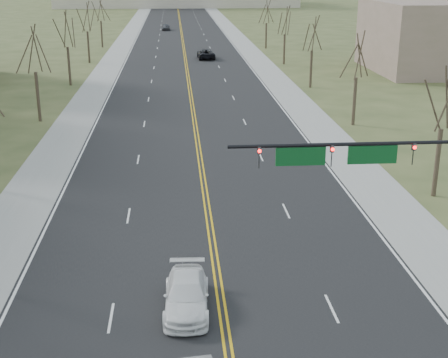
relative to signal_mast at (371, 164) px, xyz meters
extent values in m
cube|color=black|center=(-7.45, 96.50, -5.76)|extent=(20.00, 380.00, 0.01)
cube|color=gray|center=(-19.45, 96.50, -5.75)|extent=(4.00, 380.00, 0.03)
cube|color=gray|center=(4.55, 96.50, -5.75)|extent=(4.00, 380.00, 0.03)
cube|color=gold|center=(-7.45, 96.50, -5.75)|extent=(0.42, 380.00, 0.01)
cube|color=silver|center=(-17.25, 96.50, -5.75)|extent=(0.15, 380.00, 0.01)
cube|color=silver|center=(2.35, 96.50, -5.75)|extent=(0.15, 380.00, 0.01)
cylinder|color=black|center=(-0.95, 0.00, 1.04)|extent=(12.00, 0.18, 0.18)
imported|color=black|center=(2.05, 0.00, 0.49)|extent=(0.35, 0.40, 1.10)
sphere|color=#FF0C0C|center=(2.05, -0.15, 0.84)|extent=(0.18, 0.18, 0.18)
imported|color=black|center=(-1.95, 0.00, 0.49)|extent=(0.35, 0.40, 1.10)
sphere|color=#FF0C0C|center=(-1.95, -0.15, 0.84)|extent=(0.18, 0.18, 0.18)
imported|color=black|center=(-5.45, 0.00, 0.49)|extent=(0.35, 0.40, 1.10)
sphere|color=#FF0C0C|center=(-5.45, -0.15, 0.84)|extent=(0.18, 0.18, 0.18)
cube|color=#0C4C1E|center=(0.05, 0.00, 0.49)|extent=(2.40, 0.12, 0.90)
cube|color=#0C4C1E|center=(-3.45, 0.00, 0.49)|extent=(2.40, 0.12, 0.90)
cylinder|color=#3C3024|center=(8.05, 10.50, -3.42)|extent=(0.32, 0.32, 4.68)
cylinder|color=#3C3024|center=(8.05, 30.50, -3.42)|extent=(0.32, 0.32, 4.68)
cylinder|color=#3C3024|center=(-22.95, 34.50, -3.29)|extent=(0.32, 0.32, 4.95)
cylinder|color=#3C3024|center=(8.05, 50.50, -3.42)|extent=(0.32, 0.32, 4.68)
cylinder|color=#3C3024|center=(-22.95, 54.50, -3.29)|extent=(0.32, 0.32, 4.95)
cylinder|color=#3C3024|center=(8.05, 70.50, -3.42)|extent=(0.32, 0.32, 4.68)
cylinder|color=#3C3024|center=(-22.95, 74.50, -3.29)|extent=(0.32, 0.32, 4.95)
cylinder|color=#3C3024|center=(8.05, 90.50, -3.42)|extent=(0.32, 0.32, 4.68)
cylinder|color=#3C3024|center=(-22.95, 94.50, -3.29)|extent=(0.32, 0.32, 4.95)
imported|color=white|center=(-9.06, -3.00, -5.03)|extent=(2.22, 5.03, 1.44)
imported|color=black|center=(-3.98, 77.54, -4.94)|extent=(2.93, 5.94, 1.62)
imported|color=#4E5055|center=(-11.10, 127.12, -4.93)|extent=(2.17, 4.91, 1.64)
camera|label=1|loc=(-9.35, -28.04, 9.10)|focal=50.00mm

